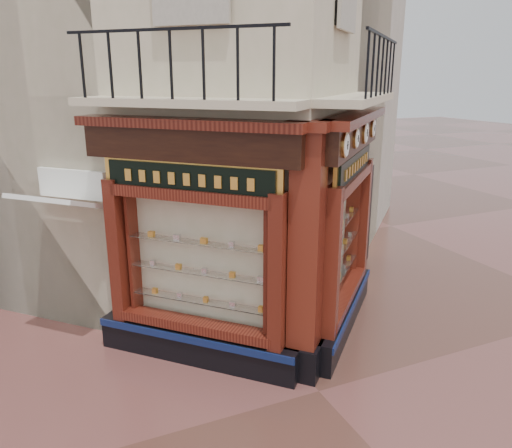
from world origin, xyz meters
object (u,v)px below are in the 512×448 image
clock_a (345,145)px  signboard_left (189,179)px  clock_b (356,138)px  signboard_right (354,165)px  corner_pilaster (306,260)px  clock_d (373,128)px  clock_c (365,133)px  awning (71,341)px

clock_a → signboard_left: clock_a is taller
clock_b → signboard_right: (0.32, 0.48, -0.52)m
corner_pilaster → clock_b: (1.14, 0.54, 1.67)m
clock_b → clock_d: 1.76m
corner_pilaster → clock_c: 2.69m
clock_b → clock_c: (0.62, 0.62, 0.00)m
clock_c → signboard_left: (-3.22, -0.14, -0.52)m
clock_c → signboard_right: (-0.30, -0.14, -0.52)m
corner_pilaster → clock_c: size_ratio=10.46×
corner_pilaster → signboard_left: bearing=100.2°
clock_c → signboard_left: size_ratio=0.18×
corner_pilaster → signboard_right: 2.12m
clock_d → awning: bearing=126.8°
awning → signboard_left: (1.85, -1.59, 3.10)m
awning → signboard_right: bearing=-153.4°
corner_pilaster → clock_b: corner_pilaster is taller
clock_a → clock_b: 0.84m
corner_pilaster → clock_d: 3.41m
clock_a → awning: 5.92m
clock_b → clock_c: clock_c is taller
clock_b → signboard_right: 0.78m
clock_c → signboard_right: clock_c is taller
corner_pilaster → clock_c: corner_pilaster is taller
signboard_left → clock_d: bearing=-123.8°
clock_d → signboard_right: 1.30m
clock_b → awning: 6.10m
corner_pilaster → signboard_left: 2.12m
clock_d → clock_b: bearing=-180.0°
clock_c → signboard_left: clock_c is taller
clock_a → clock_d: (1.83, 1.83, 0.00)m
clock_a → signboard_right: clock_a is taller
signboard_left → awning: bearing=4.3°
clock_c → signboard_right: 0.62m
clock_c → clock_a: bearing=-180.0°
clock_a → awning: (-3.85, 2.66, -3.62)m
clock_a → clock_c: bearing=0.0°
clock_c → clock_d: clock_c is taller
clock_a → signboard_right: 1.50m
clock_c → awning: clock_c is taller
clock_c → signboard_right: bearing=160.6°
clock_d → awning: size_ratio=0.26×
clock_d → signboard_right: bearing=174.7°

